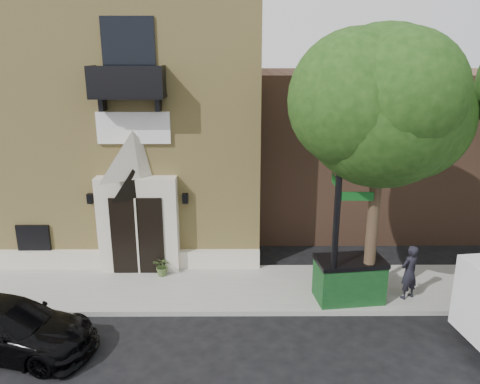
% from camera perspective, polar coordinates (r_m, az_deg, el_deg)
% --- Properties ---
extents(ground, '(120.00, 120.00, 0.00)m').
position_cam_1_polar(ground, '(13.88, -9.97, -14.72)').
color(ground, black).
rests_on(ground, ground).
extents(sidewalk, '(42.00, 3.00, 0.15)m').
position_cam_1_polar(sidewalk, '(15.01, -5.20, -11.62)').
color(sidewalk, gray).
rests_on(sidewalk, ground).
extents(church, '(12.20, 11.01, 9.30)m').
position_cam_1_polar(church, '(20.47, -15.34, 8.96)').
color(church, tan).
rests_on(church, ground).
extents(neighbour_building, '(18.00, 8.00, 6.40)m').
position_cam_1_polar(neighbour_building, '(23.19, 24.66, 5.28)').
color(neighbour_building, brown).
rests_on(neighbour_building, ground).
extents(street_tree_left, '(4.97, 4.38, 7.77)m').
position_cam_1_polar(street_tree_left, '(12.65, 17.27, 10.02)').
color(street_tree_left, '#38281C').
rests_on(street_tree_left, sidewalk).
extents(black_sedan, '(4.76, 2.75, 1.30)m').
position_cam_1_polar(black_sedan, '(13.34, -26.43, -14.52)').
color(black_sedan, black).
rests_on(black_sedan, ground).
extents(street_sign, '(1.03, 1.03, 6.48)m').
position_cam_1_polar(street_sign, '(12.75, 11.90, -0.85)').
color(street_sign, black).
rests_on(street_sign, sidewalk).
extents(fire_hydrant, '(0.41, 0.33, 0.72)m').
position_cam_1_polar(fire_hydrant, '(14.46, 15.50, -11.44)').
color(fire_hydrant, '#B12B0E').
rests_on(fire_hydrant, sidewalk).
extents(dumpster, '(2.08, 1.35, 1.28)m').
position_cam_1_polar(dumpster, '(14.29, 13.16, -10.28)').
color(dumpster, '#103A17').
rests_on(dumpster, sidewalk).
extents(planter, '(0.72, 0.68, 0.65)m').
position_cam_1_polar(planter, '(15.65, -9.39, -8.90)').
color(planter, '#4A622F').
rests_on(planter, sidewalk).
extents(pedestrian_near, '(0.73, 0.64, 1.67)m').
position_cam_1_polar(pedestrian_near, '(14.77, 19.94, -9.17)').
color(pedestrian_near, black).
rests_on(pedestrian_near, sidewalk).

